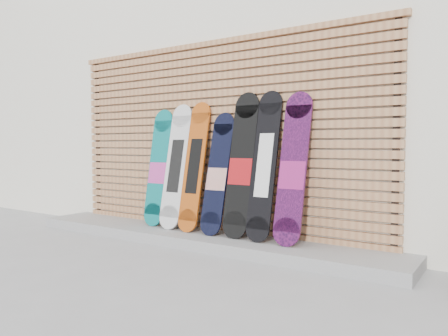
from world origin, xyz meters
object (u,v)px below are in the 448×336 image
at_px(snowboard_0, 158,168).
at_px(snowboard_1, 176,166).
at_px(snowboard_3, 217,174).
at_px(snowboard_5, 264,165).
at_px(snowboard_2, 194,166).
at_px(snowboard_4, 241,165).
at_px(snowboard_6, 293,169).

xyz_separation_m(snowboard_0, snowboard_1, (0.30, -0.02, 0.03)).
distance_m(snowboard_1, snowboard_3, 0.61).
xyz_separation_m(snowboard_3, snowboard_5, (0.58, 0.00, 0.11)).
distance_m(snowboard_3, snowboard_5, 0.60).
height_order(snowboard_0, snowboard_5, snowboard_5).
xyz_separation_m(snowboard_2, snowboard_3, (0.33, -0.01, -0.08)).
relative_size(snowboard_2, snowboard_3, 1.10).
bearing_deg(snowboard_1, snowboard_3, -1.18).
distance_m(snowboard_4, snowboard_5, 0.28).
distance_m(snowboard_0, snowboard_2, 0.58).
xyz_separation_m(snowboard_2, snowboard_5, (0.91, -0.01, 0.03)).
distance_m(snowboard_0, snowboard_5, 1.49).
bearing_deg(snowboard_2, snowboard_6, -0.54).
relative_size(snowboard_2, snowboard_6, 0.97).
xyz_separation_m(snowboard_3, snowboard_4, (0.30, 0.01, 0.10)).
bearing_deg(snowboard_5, snowboard_4, 178.82).
distance_m(snowboard_0, snowboard_1, 0.30).
bearing_deg(snowboard_1, snowboard_5, -0.52).
xyz_separation_m(snowboard_0, snowboard_2, (0.58, -0.03, 0.04)).
distance_m(snowboard_5, snowboard_6, 0.32).
bearing_deg(snowboard_5, snowboard_0, 178.64).
distance_m(snowboard_2, snowboard_3, 0.34).
bearing_deg(snowboard_3, snowboard_2, 178.51).
bearing_deg(snowboard_0, snowboard_6, -1.27).
xyz_separation_m(snowboard_1, snowboard_6, (1.51, -0.02, 0.01)).
bearing_deg(snowboard_1, snowboard_6, -0.59).
bearing_deg(snowboard_5, snowboard_6, -0.84).
relative_size(snowboard_1, snowboard_2, 0.99).
bearing_deg(snowboard_6, snowboard_0, 178.73).
xyz_separation_m(snowboard_1, snowboard_4, (0.90, -0.00, 0.03)).
height_order(snowboard_1, snowboard_4, snowboard_4).
bearing_deg(snowboard_2, snowboard_0, 177.18).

